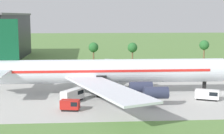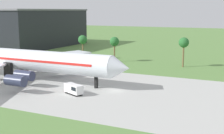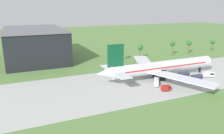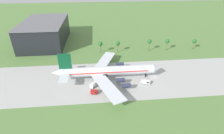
{
  "view_description": "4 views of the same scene",
  "coord_description": "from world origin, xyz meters",
  "px_view_note": "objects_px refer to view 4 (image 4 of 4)",
  "views": [
    {
      "loc": [
        -34.84,
        -82.99,
        19.5
      ],
      "look_at": [
        -29.15,
        0.65,
        6.85
      ],
      "focal_mm": 55.0,
      "sensor_mm": 36.0,
      "label": 1
    },
    {
      "loc": [
        31.37,
        -68.04,
        19.63
      ],
      "look_at": [
        -1.11,
        0.65,
        5.85
      ],
      "focal_mm": 50.0,
      "sensor_mm": 36.0,
      "label": 2
    },
    {
      "loc": [
        -94.17,
        -83.39,
        34.14
      ],
      "look_at": [
        -57.19,
        0.65,
        8.76
      ],
      "focal_mm": 35.0,
      "sensor_mm": 36.0,
      "label": 3
    },
    {
      "loc": [
        -36.33,
        -92.63,
        61.12
      ],
      "look_at": [
        -27.05,
        5.0,
        6.0
      ],
      "focal_mm": 28.0,
      "sensor_mm": 36.0,
      "label": 4
    }
  ],
  "objects_px": {
    "jet_airliner": "(107,71)",
    "catering_van": "(146,82)",
    "baggage_tug": "(95,84)",
    "fuel_truck": "(94,92)",
    "terminal_building": "(45,32)"
  },
  "relations": [
    {
      "from": "fuel_truck",
      "to": "catering_van",
      "type": "height_order",
      "value": "catering_van"
    },
    {
      "from": "jet_airliner",
      "to": "baggage_tug",
      "type": "bearing_deg",
      "value": -138.85
    },
    {
      "from": "jet_airliner",
      "to": "baggage_tug",
      "type": "distance_m",
      "value": 11.53
    },
    {
      "from": "baggage_tug",
      "to": "fuel_truck",
      "type": "relative_size",
      "value": 1.56
    },
    {
      "from": "catering_van",
      "to": "terminal_building",
      "type": "height_order",
      "value": "terminal_building"
    },
    {
      "from": "catering_van",
      "to": "fuel_truck",
      "type": "bearing_deg",
      "value": -167.78
    },
    {
      "from": "jet_airliner",
      "to": "catering_van",
      "type": "bearing_deg",
      "value": -18.66
    },
    {
      "from": "baggage_tug",
      "to": "catering_van",
      "type": "relative_size",
      "value": 1.13
    },
    {
      "from": "baggage_tug",
      "to": "catering_van",
      "type": "distance_m",
      "value": 31.15
    },
    {
      "from": "jet_airliner",
      "to": "catering_van",
      "type": "xyz_separation_m",
      "value": [
        23.06,
        -7.79,
        -4.46
      ]
    },
    {
      "from": "catering_van",
      "to": "terminal_building",
      "type": "bearing_deg",
      "value": 134.66
    },
    {
      "from": "jet_airliner",
      "to": "terminal_building",
      "type": "xyz_separation_m",
      "value": [
        -52.67,
        68.85,
        4.46
      ]
    },
    {
      "from": "fuel_truck",
      "to": "terminal_building",
      "type": "bearing_deg",
      "value": 118.05
    },
    {
      "from": "baggage_tug",
      "to": "terminal_building",
      "type": "xyz_separation_m",
      "value": [
        -44.6,
        75.9,
        8.7
      ]
    },
    {
      "from": "baggage_tug",
      "to": "terminal_building",
      "type": "bearing_deg",
      "value": 120.44
    }
  ]
}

